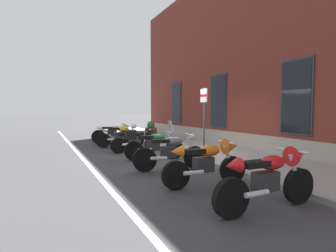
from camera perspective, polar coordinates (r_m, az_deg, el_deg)
The scene contains 13 objects.
ground_plane at distance 9.47m, azimuth 2.86°, elevation -6.68°, with size 140.00×140.00×0.00m, color #38383A.
sidewalk at distance 10.32m, azimuth 10.69°, elevation -5.53°, with size 27.21×3.19×0.12m, color gray.
lane_stripe at distance 8.44m, azimuth -16.74°, elevation -8.09°, with size 27.21×0.12×0.01m, color silver.
brick_pub_facade at distance 13.73m, azimuth 27.20°, elevation 13.54°, with size 21.21×6.26×8.31m.
motorcycle_white_sport at distance 13.64m, azimuth -11.46°, elevation -1.26°, with size 0.62×2.12×1.00m.
motorcycle_yellow_naked at distance 12.02m, azimuth -10.13°, elevation -2.15°, with size 0.64×2.13×1.01m.
motorcycle_black_sport at distance 10.47m, azimuth -6.57°, elevation -2.72°, with size 0.62×1.99×0.98m.
motorcycle_green_touring at distance 8.84m, azimuth -3.65°, elevation -3.85°, with size 0.80×1.98×1.31m.
motorcycle_grey_naked at distance 7.35m, azimuth 0.67°, elevation -5.77°, with size 0.73×2.07×1.01m.
motorcycle_orange_sport at distance 5.95m, azimuth 8.75°, elevation -7.39°, with size 0.62×2.04×1.03m.
motorcycle_red_sport at distance 4.83m, azimuth 21.39°, elevation -10.08°, with size 0.62×2.17×1.05m.
parking_sign at distance 8.85m, azimuth 7.75°, elevation 2.99°, with size 0.36×0.07×2.27m.
barrel_planter at distance 13.58m, azimuth -3.70°, elevation -1.30°, with size 0.64×0.64×0.96m.
Camera 1 is at (8.16, -4.50, 1.70)m, focal length 28.30 mm.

